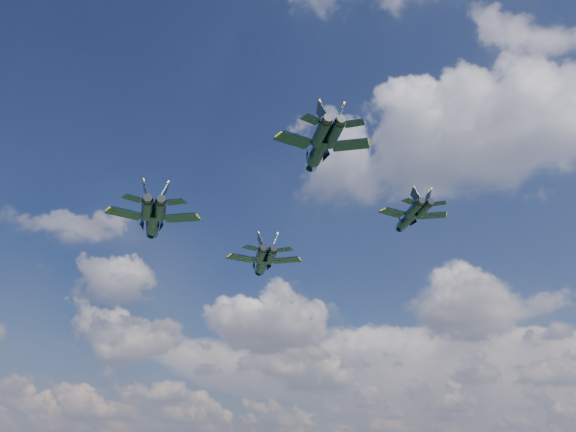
# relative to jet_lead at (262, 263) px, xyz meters

# --- Properties ---
(jet_lead) EXTENTS (13.53, 15.84, 4.03)m
(jet_lead) POSITION_rel_jet_lead_xyz_m (0.00, 0.00, 0.00)
(jet_lead) COLOR black
(jet_left) EXTENTS (14.27, 15.46, 4.05)m
(jet_left) POSITION_rel_jet_lead_xyz_m (-2.40, -26.94, -0.90)
(jet_left) COLOR black
(jet_right) EXTENTS (11.40, 12.93, 3.33)m
(jet_right) POSITION_rel_jet_lead_xyz_m (28.03, -2.78, 2.21)
(jet_right) COLOR black
(jet_slot) EXTENTS (12.42, 14.04, 3.62)m
(jet_slot) POSITION_rel_jet_lead_xyz_m (25.71, -29.95, 2.16)
(jet_slot) COLOR black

